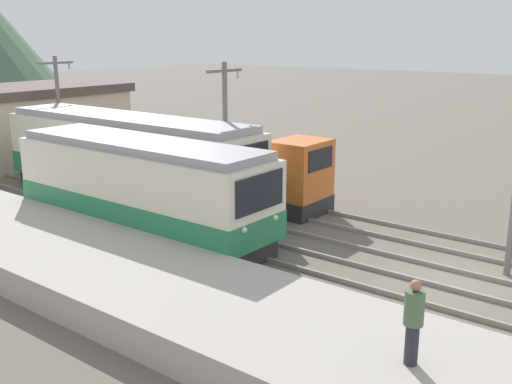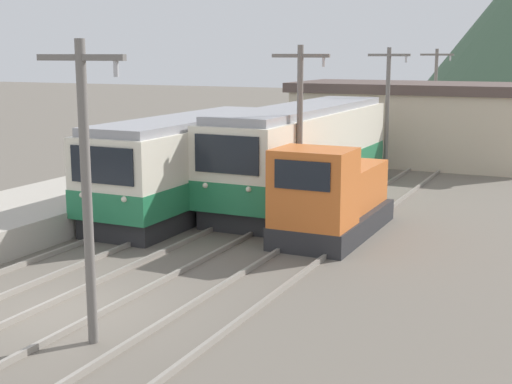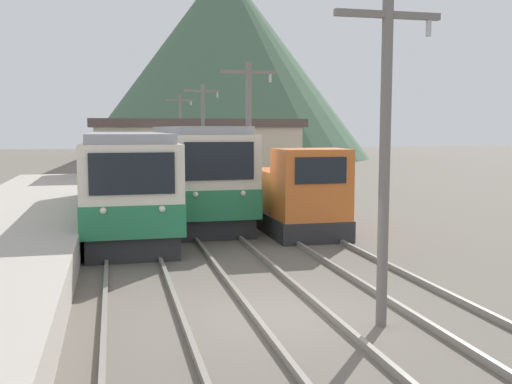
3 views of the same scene
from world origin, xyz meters
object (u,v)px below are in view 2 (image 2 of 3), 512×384
(commuter_train_left, at_px, (191,168))
(catenary_mast_near, at_px, (86,181))
(catenary_mast_distant, at_px, (435,94))
(catenary_mast_mid, at_px, (300,128))
(shunting_locomotive, at_px, (332,199))
(commuter_train_center, at_px, (304,156))
(catenary_mast_far, at_px, (387,106))

(commuter_train_left, height_order, catenary_mast_near, catenary_mast_near)
(catenary_mast_distant, bearing_deg, commuter_train_left, -101.06)
(catenary_mast_mid, bearing_deg, shunting_locomotive, -32.99)
(commuter_train_center, xyz_separation_m, shunting_locomotive, (3.00, -5.20, -0.52))
(catenary_mast_near, xyz_separation_m, catenary_mast_mid, (0.00, 11.12, 0.00))
(shunting_locomotive, height_order, catenary_mast_distant, catenary_mast_distant)
(catenary_mast_near, bearing_deg, commuter_train_center, 95.61)
(catenary_mast_mid, bearing_deg, catenary_mast_distant, 90.00)
(commuter_train_left, bearing_deg, catenary_mast_far, 68.46)
(commuter_train_left, bearing_deg, shunting_locomotive, -11.43)
(commuter_train_center, relative_size, catenary_mast_distant, 2.22)
(catenary_mast_near, bearing_deg, catenary_mast_mid, 90.00)
(catenary_mast_mid, relative_size, catenary_mast_distant, 1.00)
(commuter_train_left, xyz_separation_m, catenary_mast_near, (4.31, -11.33, 1.68))
(catenary_mast_near, distance_m, catenary_mast_distant, 33.37)
(catenary_mast_distant, bearing_deg, catenary_mast_near, -90.00)
(catenary_mast_far, bearing_deg, catenary_mast_mid, -90.00)
(commuter_train_center, height_order, shunting_locomotive, commuter_train_center)
(commuter_train_left, xyz_separation_m, catenary_mast_distant, (4.31, 22.04, 1.68))
(catenary_mast_far, distance_m, catenary_mast_distant, 11.12)
(commuter_train_left, bearing_deg, catenary_mast_mid, -2.72)
(catenary_mast_near, height_order, catenary_mast_mid, same)
(commuter_train_center, relative_size, catenary_mast_far, 2.22)
(commuter_train_center, relative_size, shunting_locomotive, 2.30)
(commuter_train_left, relative_size, shunting_locomotive, 1.82)
(shunting_locomotive, height_order, catenary_mast_mid, catenary_mast_mid)
(commuter_train_center, xyz_separation_m, catenary_mast_mid, (1.51, -4.23, 1.58))
(commuter_train_center, xyz_separation_m, catenary_mast_distant, (1.51, 18.01, 1.58))
(catenary_mast_far, relative_size, catenary_mast_distant, 1.00)
(catenary_mast_far, bearing_deg, shunting_locomotive, -82.97)
(catenary_mast_mid, height_order, catenary_mast_distant, same)
(catenary_mast_far, bearing_deg, commuter_train_center, -102.35)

